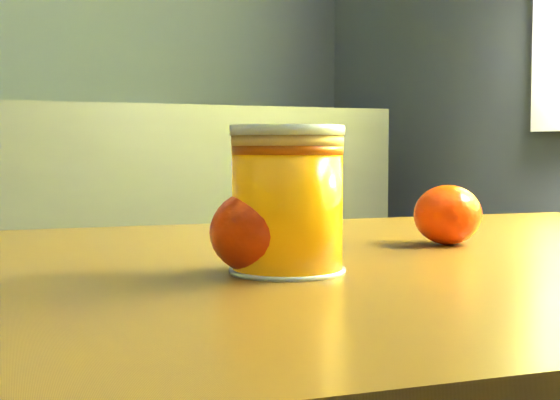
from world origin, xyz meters
name	(u,v)px	position (x,y,z in m)	size (l,w,h in m)	color
table	(353,364)	(0.88, 0.10, 0.62)	(1.01, 0.75, 0.71)	brown
juice_glass	(287,200)	(0.79, 0.06, 0.77)	(0.09, 0.09, 0.11)	orange
orange_front	(257,232)	(0.77, 0.06, 0.74)	(0.07, 0.07, 0.06)	#FF3605
orange_back	(448,215)	(1.00, 0.14, 0.74)	(0.07, 0.07, 0.06)	#FF3605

